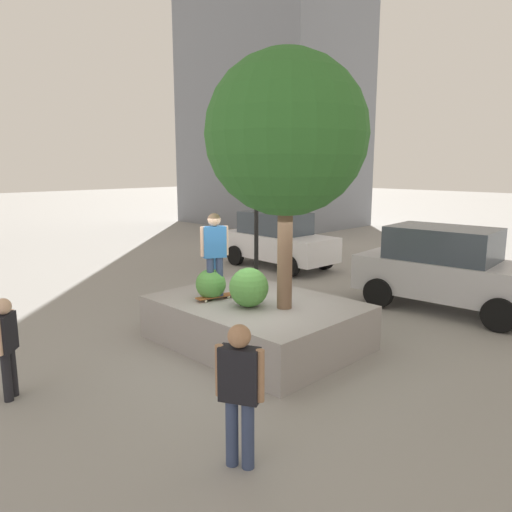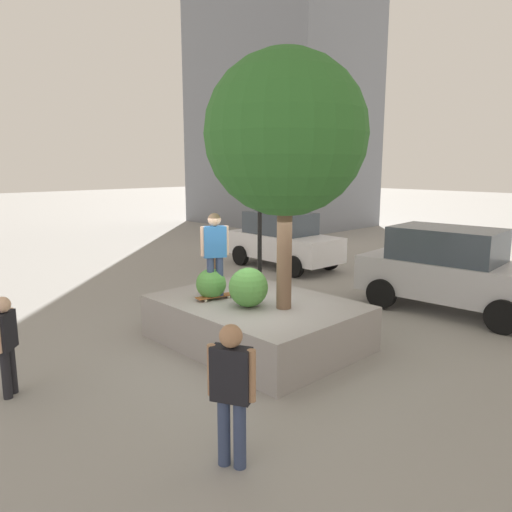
% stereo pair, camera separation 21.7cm
% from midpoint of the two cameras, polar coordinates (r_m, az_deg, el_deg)
% --- Properties ---
extents(ground_plane, '(120.00, 120.00, 0.00)m').
position_cam_midpoint_polar(ground_plane, '(9.53, 0.36, -10.97)').
color(ground_plane, gray).
extents(planter_ledge, '(3.91, 2.85, 0.87)m').
position_cam_midpoint_polar(planter_ledge, '(9.75, 0.64, -7.74)').
color(planter_ledge, gray).
rests_on(planter_ledge, ground).
extents(plaza_tree, '(2.89, 2.89, 4.62)m').
position_cam_midpoint_polar(plaza_tree, '(8.81, 4.21, 13.98)').
color(plaza_tree, brown).
rests_on(plaza_tree, planter_ledge).
extents(boxwood_shrub, '(0.61, 0.61, 0.61)m').
position_cam_midpoint_polar(boxwood_shrub, '(9.75, -4.65, -3.26)').
color(boxwood_shrub, '#4C8C3D').
rests_on(boxwood_shrub, planter_ledge).
extents(hedge_clump, '(0.75, 0.75, 0.75)m').
position_cam_midpoint_polar(hedge_clump, '(9.15, -0.22, -3.69)').
color(hedge_clump, '#4C8C3D').
rests_on(hedge_clump, planter_ledge).
extents(skateboard, '(0.37, 0.83, 0.07)m').
position_cam_midpoint_polar(skateboard, '(9.74, -4.13, -4.75)').
color(skateboard, brown).
rests_on(skateboard, planter_ledge).
extents(skateboarder, '(0.37, 0.51, 1.65)m').
position_cam_midpoint_polar(skateboarder, '(9.53, -4.21, 0.87)').
color(skateboarder, navy).
rests_on(skateboarder, skateboard).
extents(police_car, '(4.15, 2.03, 1.91)m').
position_cam_midpoint_polar(police_car, '(16.85, 3.53, 1.93)').
color(police_car, white).
rests_on(police_car, ground).
extents(sedan_parked, '(4.50, 2.33, 2.03)m').
position_cam_midpoint_polar(sedan_parked, '(12.67, 22.37, -1.46)').
color(sedan_parked, '#B7B7BC').
rests_on(sedan_parked, ground).
extents(traffic_light_median, '(0.36, 0.32, 4.79)m').
position_cam_midpoint_polar(traffic_light_median, '(13.25, 0.90, 9.51)').
color(traffic_light_median, black).
rests_on(traffic_light_median, ground).
extents(bystander_watching, '(0.54, 0.39, 1.75)m').
position_cam_midpoint_polar(bystander_watching, '(5.78, -1.79, -14.98)').
color(bystander_watching, navy).
rests_on(bystander_watching, ground).
extents(passerby_with_bag, '(0.43, 0.42, 1.58)m').
position_cam_midpoint_polar(passerby_with_bag, '(8.32, -26.60, -8.73)').
color(passerby_with_bag, black).
rests_on(passerby_with_bag, ground).
extents(pedestrian_crossing, '(0.42, 0.49, 1.70)m').
position_cam_midpoint_polar(pedestrian_crossing, '(12.41, -4.14, -1.15)').
color(pedestrian_crossing, '#847056').
rests_on(pedestrian_crossing, ground).
extents(office_tower_glass, '(9.87, 6.73, 22.41)m').
position_cam_midpoint_polar(office_tower_glass, '(30.62, 3.10, 25.17)').
color(office_tower_glass, slate).
rests_on(office_tower_glass, ground).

